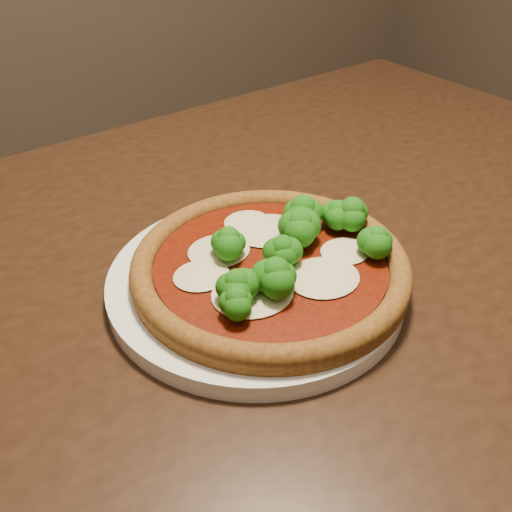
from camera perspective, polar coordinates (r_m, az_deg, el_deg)
dining_table at (r=0.70m, az=3.19°, el=-5.68°), size 1.30×0.98×0.75m
plate at (r=0.58m, az=0.00°, el=-2.50°), size 0.30×0.30×0.02m
pizza at (r=0.56m, az=1.91°, el=-0.46°), size 0.28×0.28×0.06m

